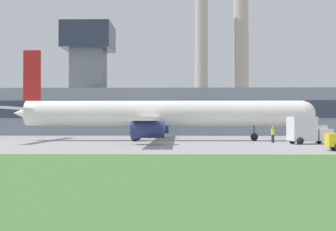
{
  "coord_description": "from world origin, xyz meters",
  "views": [
    {
      "loc": [
        2.63,
        -49.04,
        2.29
      ],
      "look_at": [
        1.36,
        4.62,
        2.9
      ],
      "focal_mm": 50.0,
      "sensor_mm": 36.0,
      "label": 1
    }
  ],
  "objects_px": {
    "airplane": "(159,114)",
    "pushback_tug": "(312,131)",
    "fuel_truck": "(307,131)",
    "ground_crew_person": "(273,134)"
  },
  "relations": [
    {
      "from": "airplane",
      "to": "fuel_truck",
      "type": "relative_size",
      "value": 7.94
    },
    {
      "from": "fuel_truck",
      "to": "ground_crew_person",
      "type": "relative_size",
      "value": 2.6
    },
    {
      "from": "fuel_truck",
      "to": "ground_crew_person",
      "type": "bearing_deg",
      "value": 135.43
    },
    {
      "from": "pushback_tug",
      "to": "fuel_truck",
      "type": "xyz_separation_m",
      "value": [
        -3.33,
        -10.13,
        0.26
      ]
    },
    {
      "from": "pushback_tug",
      "to": "ground_crew_person",
      "type": "xyz_separation_m",
      "value": [
        -6.11,
        -7.39,
        -0.16
      ]
    },
    {
      "from": "airplane",
      "to": "pushback_tug",
      "type": "distance_m",
      "value": 18.58
    },
    {
      "from": "pushback_tug",
      "to": "airplane",
      "type": "bearing_deg",
      "value": -171.29
    },
    {
      "from": "airplane",
      "to": "ground_crew_person",
      "type": "bearing_deg",
      "value": -20.72
    },
    {
      "from": "airplane",
      "to": "fuel_truck",
      "type": "xyz_separation_m",
      "value": [
        14.93,
        -7.33,
        -1.78
      ]
    },
    {
      "from": "pushback_tug",
      "to": "ground_crew_person",
      "type": "bearing_deg",
      "value": -129.59
    }
  ]
}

